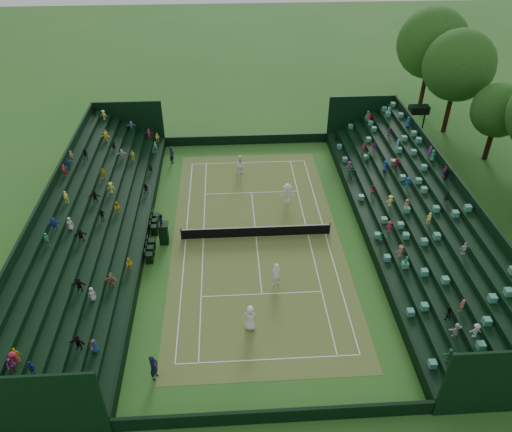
# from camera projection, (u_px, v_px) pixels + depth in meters

# --- Properties ---
(ground) EXTENTS (160.00, 160.00, 0.00)m
(ground) POSITION_uv_depth(u_px,v_px,m) (256.00, 237.00, 39.10)
(ground) COLOR #265F1E
(ground) RESTS_ON ground
(court_surface) EXTENTS (12.97, 26.77, 0.01)m
(court_surface) POSITION_uv_depth(u_px,v_px,m) (256.00, 237.00, 39.09)
(court_surface) COLOR #387025
(court_surface) RESTS_ON ground
(perimeter_wall_north) EXTENTS (17.17, 0.20, 1.00)m
(perimeter_wall_north) POSITION_uv_depth(u_px,v_px,m) (247.00, 140.00, 51.74)
(perimeter_wall_north) COLOR black
(perimeter_wall_north) RESTS_ON ground
(perimeter_wall_south) EXTENTS (17.17, 0.20, 1.00)m
(perimeter_wall_south) POSITION_uv_depth(u_px,v_px,m) (275.00, 416.00, 25.87)
(perimeter_wall_south) COLOR black
(perimeter_wall_south) RESTS_ON ground
(perimeter_wall_east) EXTENTS (0.20, 31.77, 1.00)m
(perimeter_wall_east) POSITION_uv_depth(u_px,v_px,m) (363.00, 228.00, 39.24)
(perimeter_wall_east) COLOR black
(perimeter_wall_east) RESTS_ON ground
(perimeter_wall_west) EXTENTS (0.20, 31.77, 1.00)m
(perimeter_wall_west) POSITION_uv_depth(u_px,v_px,m) (146.00, 236.00, 38.38)
(perimeter_wall_west) COLOR black
(perimeter_wall_west) RESTS_ON ground
(north_grandstand) EXTENTS (6.60, 32.00, 4.90)m
(north_grandstand) POSITION_uv_depth(u_px,v_px,m) (418.00, 215.00, 38.84)
(north_grandstand) COLOR black
(north_grandstand) RESTS_ON ground
(south_grandstand) EXTENTS (6.60, 32.00, 4.90)m
(south_grandstand) POSITION_uv_depth(u_px,v_px,m) (89.00, 227.00, 37.56)
(south_grandstand) COLOR black
(south_grandstand) RESTS_ON ground
(tennis_net) EXTENTS (11.67, 0.10, 1.06)m
(tennis_net) POSITION_uv_depth(u_px,v_px,m) (256.00, 231.00, 38.79)
(tennis_net) COLOR black
(tennis_net) RESTS_ON ground
(scoreboard_tower) EXTENTS (2.00, 1.00, 3.70)m
(scoreboard_tower) POSITION_uv_depth(u_px,v_px,m) (419.00, 111.00, 51.21)
(scoreboard_tower) COLOR black
(scoreboard_tower) RESTS_ON ground
(tree_row) EXTENTS (11.19, 35.43, 11.67)m
(tree_row) POSITION_uv_depth(u_px,v_px,m) (492.00, 91.00, 45.62)
(tree_row) COLOR black
(tree_row) RESTS_ON ground
(umpire_chair) EXTENTS (0.85, 0.85, 2.69)m
(umpire_chair) POSITION_uv_depth(u_px,v_px,m) (163.00, 231.00, 37.81)
(umpire_chair) COLOR black
(umpire_chair) RESTS_ON ground
(courtside_chairs) EXTENTS (0.53, 5.50, 1.15)m
(courtside_chairs) POSITION_uv_depth(u_px,v_px,m) (153.00, 237.00, 38.39)
(courtside_chairs) COLOR black
(courtside_chairs) RESTS_ON ground
(player_near_west) EXTENTS (0.99, 0.72, 1.87)m
(player_near_west) POSITION_uv_depth(u_px,v_px,m) (250.00, 318.00, 30.87)
(player_near_west) COLOR white
(player_near_west) RESTS_ON ground
(player_near_east) EXTENTS (0.80, 0.65, 1.90)m
(player_near_east) POSITION_uv_depth(u_px,v_px,m) (276.00, 274.00, 34.11)
(player_near_east) COLOR white
(player_near_east) RESTS_ON ground
(player_far_west) EXTENTS (1.10, 0.94, 1.97)m
(player_far_west) POSITION_uv_depth(u_px,v_px,m) (241.00, 165.00, 46.39)
(player_far_west) COLOR white
(player_far_west) RESTS_ON ground
(player_far_east) EXTENTS (1.25, 0.75, 1.89)m
(player_far_east) POSITION_uv_depth(u_px,v_px,m) (287.00, 194.00, 42.47)
(player_far_east) COLOR white
(player_far_east) RESTS_ON ground
(line_judge_north) EXTENTS (0.57, 0.72, 1.72)m
(line_judge_north) POSITION_uv_depth(u_px,v_px,m) (172.00, 155.00, 48.24)
(line_judge_north) COLOR black
(line_judge_north) RESTS_ON ground
(line_judge_south) EXTENTS (0.64, 0.76, 1.77)m
(line_judge_south) POSITION_uv_depth(u_px,v_px,m) (154.00, 368.00, 27.89)
(line_judge_south) COLOR black
(line_judge_south) RESTS_ON ground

